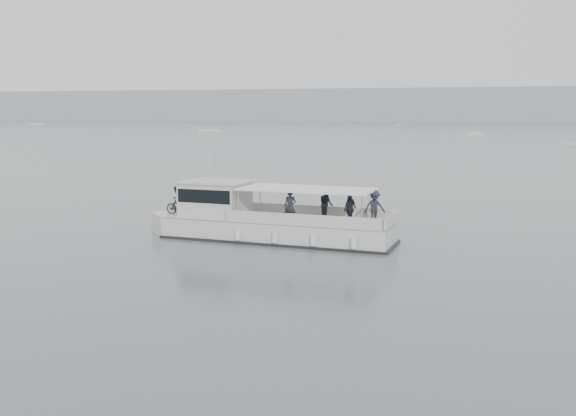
# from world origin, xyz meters

# --- Properties ---
(ground) EXTENTS (1400.00, 1400.00, 0.00)m
(ground) POSITION_xyz_m (0.00, 0.00, 0.00)
(ground) COLOR #535E61
(ground) RESTS_ON ground
(headland) EXTENTS (1400.00, 90.00, 28.00)m
(headland) POSITION_xyz_m (0.00, 560.00, 14.00)
(headland) COLOR #939EA8
(headland) RESTS_ON ground
(tour_boat) EXTENTS (12.90, 4.45, 5.36)m
(tour_boat) POSITION_xyz_m (-1.83, -1.31, 0.88)
(tour_boat) COLOR silver
(tour_boat) RESTS_ON ground
(moored_fleet) EXTENTS (418.90, 347.37, 11.33)m
(moored_fleet) POSITION_xyz_m (-35.22, 202.21, 0.36)
(moored_fleet) COLOR silver
(moored_fleet) RESTS_ON ground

